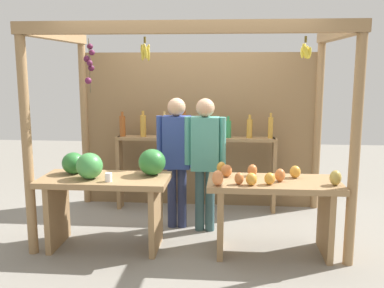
% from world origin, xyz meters
% --- Properties ---
extents(ground_plane, '(12.00, 12.00, 0.00)m').
position_xyz_m(ground_plane, '(0.00, 0.00, 0.00)').
color(ground_plane, gray).
rests_on(ground_plane, ground).
extents(market_stall, '(3.34, 1.90, 2.35)m').
position_xyz_m(market_stall, '(-0.00, 0.43, 1.36)').
color(market_stall, '#99754C').
rests_on(market_stall, ground).
extents(fruit_counter_left, '(1.35, 0.64, 1.06)m').
position_xyz_m(fruit_counter_left, '(-0.86, -0.65, 0.69)').
color(fruit_counter_left, '#99754C').
rests_on(fruit_counter_left, ground).
extents(fruit_counter_right, '(1.35, 0.64, 0.93)m').
position_xyz_m(fruit_counter_right, '(0.87, -0.67, 0.59)').
color(fruit_counter_right, '#99754C').
rests_on(fruit_counter_right, ground).
extents(bottle_shelf_unit, '(2.14, 0.22, 1.35)m').
position_xyz_m(bottle_shelf_unit, '(-0.04, 0.67, 0.83)').
color(bottle_shelf_unit, '#99754C').
rests_on(bottle_shelf_unit, ground).
extents(vendor_man, '(0.48, 0.21, 1.57)m').
position_xyz_m(vendor_man, '(-0.20, -0.01, 0.94)').
color(vendor_man, navy).
rests_on(vendor_man, ground).
extents(vendor_woman, '(0.48, 0.21, 1.57)m').
position_xyz_m(vendor_woman, '(0.14, -0.10, 0.94)').
color(vendor_woman, '#35565B').
rests_on(vendor_woman, ground).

